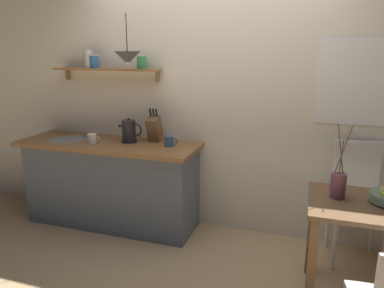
# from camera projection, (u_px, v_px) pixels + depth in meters

# --- Properties ---
(ground_plane) EXTENTS (14.00, 14.00, 0.00)m
(ground_plane) POSITION_uv_depth(u_px,v_px,m) (194.00, 254.00, 3.20)
(ground_plane) COLOR tan
(back_wall) EXTENTS (6.80, 0.11, 2.70)m
(back_wall) POSITION_uv_depth(u_px,v_px,m) (236.00, 96.00, 3.40)
(back_wall) COLOR silver
(back_wall) RESTS_ON ground_plane
(kitchen_counter) EXTENTS (1.83, 0.63, 0.89)m
(kitchen_counter) POSITION_uv_depth(u_px,v_px,m) (111.00, 183.00, 3.68)
(kitchen_counter) COLOR slate
(kitchen_counter) RESTS_ON ground_plane
(wall_shelf) EXTENTS (1.15, 0.20, 0.31)m
(wall_shelf) POSITION_uv_depth(u_px,v_px,m) (105.00, 65.00, 3.58)
(wall_shelf) COLOR #9E6B3D
(dining_table) EXTENTS (0.81, 0.64, 0.77)m
(dining_table) POSITION_uv_depth(u_px,v_px,m) (369.00, 225.00, 2.43)
(dining_table) COLOR brown
(dining_table) RESTS_ON ground_plane
(dining_chair_far) EXTENTS (0.48, 0.45, 1.02)m
(dining_chair_far) POSITION_uv_depth(u_px,v_px,m) (356.00, 196.00, 3.05)
(dining_chair_far) COLOR white
(dining_chair_far) RESTS_ON ground_plane
(twig_vase) EXTENTS (0.10, 0.10, 0.53)m
(twig_vase) POSITION_uv_depth(u_px,v_px,m) (338.00, 185.00, 2.47)
(twig_vase) COLOR brown
(twig_vase) RESTS_ON dining_table
(electric_kettle) EXTENTS (0.25, 0.16, 0.24)m
(electric_kettle) POSITION_uv_depth(u_px,v_px,m) (129.00, 131.00, 3.53)
(electric_kettle) COLOR black
(electric_kettle) RESTS_ON kitchen_counter
(knife_block) EXTENTS (0.11, 0.19, 0.34)m
(knife_block) POSITION_uv_depth(u_px,v_px,m) (154.00, 128.00, 3.54)
(knife_block) COLOR brown
(knife_block) RESTS_ON kitchen_counter
(coffee_mug_by_sink) EXTENTS (0.13, 0.09, 0.09)m
(coffee_mug_by_sink) POSITION_uv_depth(u_px,v_px,m) (92.00, 139.00, 3.50)
(coffee_mug_by_sink) COLOR white
(coffee_mug_by_sink) RESTS_ON kitchen_counter
(coffee_mug_spare) EXTENTS (0.13, 0.09, 0.10)m
(coffee_mug_spare) POSITION_uv_depth(u_px,v_px,m) (169.00, 141.00, 3.39)
(coffee_mug_spare) COLOR #3D5B89
(coffee_mug_spare) RESTS_ON kitchen_counter
(pendant_lamp) EXTENTS (0.24, 0.24, 0.44)m
(pendant_lamp) POSITION_uv_depth(u_px,v_px,m) (128.00, 58.00, 3.20)
(pendant_lamp) COLOR black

